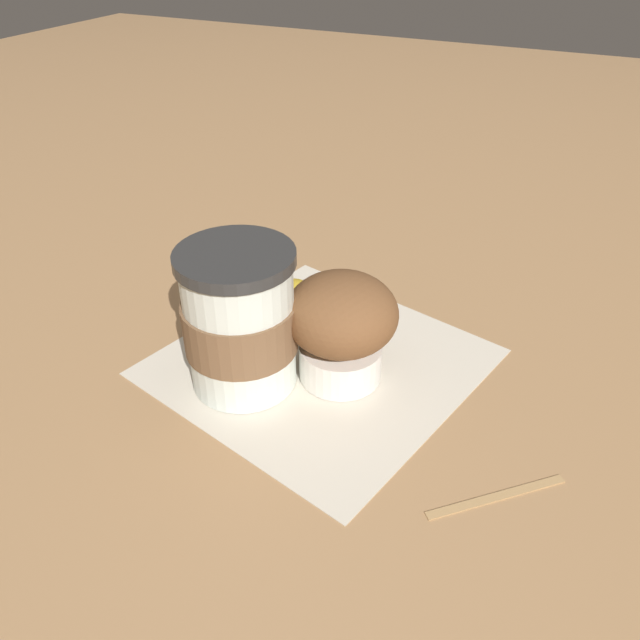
# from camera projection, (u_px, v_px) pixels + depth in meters

# --- Properties ---
(ground_plane) EXTENTS (3.00, 3.00, 0.00)m
(ground_plane) POSITION_uv_depth(u_px,v_px,m) (320.00, 362.00, 0.57)
(ground_plane) COLOR #A87C51
(paper_napkin) EXTENTS (0.31, 0.31, 0.00)m
(paper_napkin) POSITION_uv_depth(u_px,v_px,m) (320.00, 362.00, 0.57)
(paper_napkin) COLOR beige
(paper_napkin) RESTS_ON ground_plane
(coffee_cup) EXTENTS (0.10, 0.10, 0.13)m
(coffee_cup) POSITION_uv_depth(u_px,v_px,m) (240.00, 321.00, 0.51)
(coffee_cup) COLOR silver
(coffee_cup) RESTS_ON paper_napkin
(muffin) EXTENTS (0.10, 0.10, 0.10)m
(muffin) POSITION_uv_depth(u_px,v_px,m) (341.00, 324.00, 0.52)
(muffin) COLOR white
(muffin) RESTS_ON paper_napkin
(banana) EXTENTS (0.08, 0.14, 0.03)m
(banana) POSITION_uv_depth(u_px,v_px,m) (296.00, 301.00, 0.62)
(banana) COLOR gold
(banana) RESTS_ON paper_napkin
(wooden_stirrer) EXTENTS (0.08, 0.08, 0.00)m
(wooden_stirrer) POSITION_uv_depth(u_px,v_px,m) (497.00, 496.00, 0.44)
(wooden_stirrer) COLOR tan
(wooden_stirrer) RESTS_ON ground_plane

